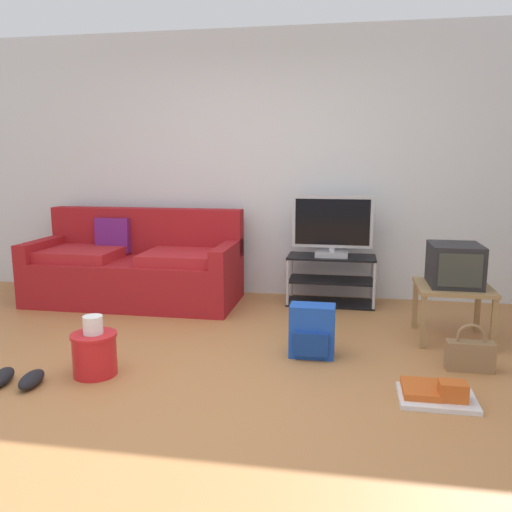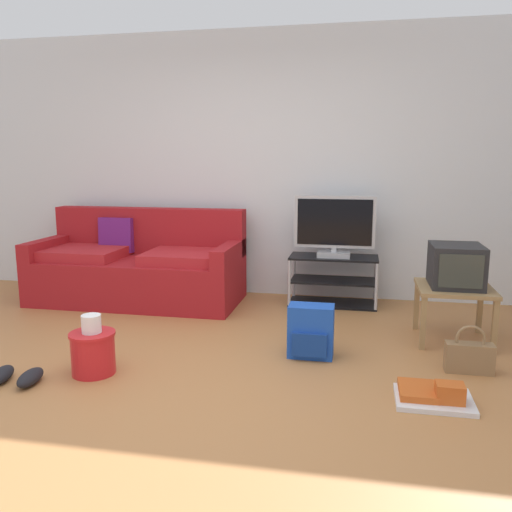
{
  "view_description": "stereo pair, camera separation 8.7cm",
  "coord_description": "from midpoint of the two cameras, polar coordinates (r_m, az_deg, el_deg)",
  "views": [
    {
      "loc": [
        0.95,
        -3.0,
        1.41
      ],
      "look_at": [
        0.24,
        1.05,
        0.65
      ],
      "focal_mm": 36.84,
      "sensor_mm": 36.0,
      "label": 1
    },
    {
      "loc": [
        1.04,
        -2.98,
        1.41
      ],
      "look_at": [
        0.24,
        1.05,
        0.65
      ],
      "focal_mm": 36.84,
      "sensor_mm": 36.0,
      "label": 2
    }
  ],
  "objects": [
    {
      "name": "crt_tv",
      "position": [
        4.36,
        20.23,
        -0.9
      ],
      "size": [
        0.38,
        0.44,
        0.33
      ],
      "color": "#232326",
      "rests_on": "side_table"
    },
    {
      "name": "side_table",
      "position": [
        4.4,
        20.09,
        -3.82
      ],
      "size": [
        0.56,
        0.56,
        0.44
      ],
      "color": "#9E7A4C",
      "rests_on": "ground_plane"
    },
    {
      "name": "floor_tray",
      "position": [
        3.38,
        18.25,
        -14.04
      ],
      "size": [
        0.44,
        0.34,
        0.14
      ],
      "color": "silver",
      "rests_on": "ground_plane"
    },
    {
      "name": "couch",
      "position": [
        5.43,
        -13.33,
        -1.29
      ],
      "size": [
        2.04,
        0.91,
        0.91
      ],
      "color": "maroon",
      "rests_on": "ground_plane"
    },
    {
      "name": "handbag",
      "position": [
        3.87,
        21.59,
        -9.9
      ],
      "size": [
        0.31,
        0.11,
        0.33
      ],
      "rotation": [
        0.0,
        0.0,
        0.02
      ],
      "color": "olive",
      "rests_on": "ground_plane"
    },
    {
      "name": "backpack",
      "position": [
        3.85,
        5.46,
        -8.13
      ],
      "size": [
        0.32,
        0.26,
        0.38
      ],
      "rotation": [
        0.0,
        0.0,
        0.36
      ],
      "color": "blue",
      "rests_on": "ground_plane"
    },
    {
      "name": "wall_back",
      "position": [
        5.53,
        -0.33,
        9.79
      ],
      "size": [
        9.0,
        0.1,
        2.7
      ],
      "primitive_type": "cube",
      "color": "silver",
      "rests_on": "ground_plane"
    },
    {
      "name": "ground_plane",
      "position": [
        3.46,
        -7.87,
        -13.94
      ],
      "size": [
        9.0,
        9.8,
        0.02
      ],
      "primitive_type": "cube",
      "color": "#B27542"
    },
    {
      "name": "flat_tv",
      "position": [
        5.12,
        7.79,
        3.16
      ],
      "size": [
        0.77,
        0.22,
        0.59
      ],
      "color": "#B2B2B7",
      "rests_on": "tv_stand"
    },
    {
      "name": "tv_stand",
      "position": [
        5.23,
        7.66,
        -2.6
      ],
      "size": [
        0.85,
        0.4,
        0.48
      ],
      "color": "black",
      "rests_on": "ground_plane"
    },
    {
      "name": "cleaning_bucket",
      "position": [
        3.69,
        -17.8,
        -9.76
      ],
      "size": [
        0.3,
        0.3,
        0.41
      ],
      "color": "red",
      "rests_on": "ground_plane"
    },
    {
      "name": "sneakers_pair",
      "position": [
        3.76,
        -25.16,
        -11.93
      ],
      "size": [
        0.36,
        0.28,
        0.09
      ],
      "color": "black",
      "rests_on": "ground_plane"
    }
  ]
}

